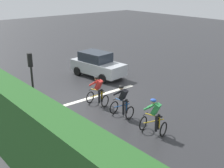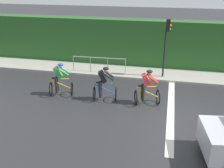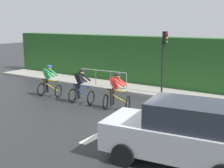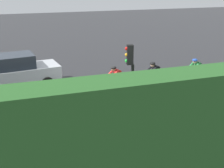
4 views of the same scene
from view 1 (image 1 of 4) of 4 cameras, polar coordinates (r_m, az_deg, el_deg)
name	(u,v)px [view 1 (image 1 of 4)]	position (r m, az deg, el deg)	size (l,w,h in m)	color
ground_plane	(89,98)	(17.34, -4.52, -2.78)	(80.00, 80.00, 0.00)	#28282B
sidewalk_kerb	(33,134)	(13.73, -15.01, -9.40)	(2.80, 22.29, 0.12)	#9E998E
stone_wall_low	(13,136)	(13.33, -18.62, -9.49)	(0.44, 22.29, 0.62)	gray
hedge_wall	(3,113)	(12.74, -20.43, -5.22)	(1.10, 22.29, 2.96)	#265623
road_marking_stop_line	(89,98)	(17.33, -4.50, -2.77)	(7.00, 0.30, 0.01)	silver
cyclist_lead	(154,117)	(13.25, 8.21, -6.40)	(0.93, 1.22, 1.66)	black
cyclist_second	(122,102)	(14.73, 2.04, -3.50)	(0.85, 1.18, 1.66)	black
cyclist_mid	(98,92)	(16.09, -2.75, -1.48)	(0.96, 1.23, 1.66)	black
car_silver	(97,65)	(21.07, -2.87, 3.79)	(2.30, 4.29, 1.76)	#B7BCC1
traffic_light_near_crossing	(32,76)	(14.50, -15.33, 1.44)	(0.24, 0.31, 3.34)	black
pedestrian_railing_kerbside	(78,133)	(11.99, -6.58, -9.37)	(0.19, 3.20, 1.03)	#999EA3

